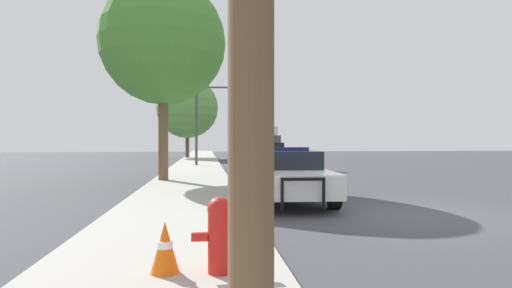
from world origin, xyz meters
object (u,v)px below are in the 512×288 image
object	(u,v)px
traffic_light	(223,108)
car_background_distant	(244,149)
box_truck	(265,140)
tree_sidewalk_near	(163,43)
tree_sidewalk_far	(187,108)
car_background_oncoming	(274,150)
traffic_cone	(165,247)
fire_hydrant	(219,232)
police_car	(285,173)

from	to	relation	value
traffic_light	car_background_distant	world-z (taller)	traffic_light
box_truck	tree_sidewalk_near	size ratio (longest dim) A/B	1.05
box_truck	tree_sidewalk_far	bearing A→B (deg)	44.66
car_background_oncoming	traffic_cone	xyz separation A→B (m)	(-6.86, -32.36, -0.37)
traffic_light	tree_sidewalk_far	distance (m)	12.33
car_background_oncoming	box_truck	bearing A→B (deg)	-96.56
fire_hydrant	tree_sidewalk_far	xyz separation A→B (m)	(-1.80, 32.65, 4.13)
tree_sidewalk_near	traffic_cone	bearing A→B (deg)	-84.06
police_car	tree_sidewalk_far	world-z (taller)	tree_sidewalk_far
police_car	fire_hydrant	world-z (taller)	police_car
tree_sidewalk_near	traffic_cone	size ratio (longest dim) A/B	13.27
police_car	car_background_distant	world-z (taller)	police_car
tree_sidewalk_near	police_car	bearing A→B (deg)	-51.58
car_background_oncoming	tree_sidewalk_near	distance (m)	23.23
tree_sidewalk_near	car_background_oncoming	bearing A→B (deg)	69.40
car_background_oncoming	car_background_distant	world-z (taller)	car_background_oncoming
traffic_light	car_background_oncoming	world-z (taller)	traffic_light
police_car	car_background_oncoming	distance (m)	26.42
box_truck	traffic_cone	size ratio (longest dim) A/B	13.89
traffic_light	fire_hydrant	bearing A→B (deg)	-92.70
police_car	car_background_oncoming	xyz separation A→B (m)	(4.23, 26.08, 0.07)
fire_hydrant	car_background_distant	distance (m)	42.62
car_background_oncoming	traffic_cone	distance (m)	33.08
car_background_distant	traffic_cone	world-z (taller)	car_background_distant
car_background_distant	box_truck	distance (m)	3.22
traffic_cone	tree_sidewalk_near	bearing A→B (deg)	95.94
police_car	fire_hydrant	size ratio (longest dim) A/B	6.29
car_background_distant	traffic_cone	xyz separation A→B (m)	(-4.93, -42.32, -0.30)
car_background_distant	tree_sidewalk_far	world-z (taller)	tree_sidewalk_far
car_background_oncoming	traffic_cone	bearing A→B (deg)	74.22
car_background_oncoming	traffic_cone	size ratio (longest dim) A/B	7.46
tree_sidewalk_far	traffic_cone	distance (m)	32.87
box_truck	police_car	bearing A→B (deg)	84.35
police_car	tree_sidewalk_near	distance (m)	7.67
car_background_oncoming	box_truck	xyz separation A→B (m)	(0.38, 7.97, 0.94)
car_background_oncoming	traffic_cone	world-z (taller)	car_background_oncoming
car_background_oncoming	tree_sidewalk_far	bearing A→B (deg)	-5.29
fire_hydrant	car_background_distant	world-z (taller)	car_background_distant
car_background_oncoming	tree_sidewalk_far	xyz separation A→B (m)	(-8.06, 0.21, 3.92)
police_car	box_truck	world-z (taller)	box_truck
tree_sidewalk_far	traffic_light	bearing A→B (deg)	-76.94
fire_hydrant	tree_sidewalk_far	distance (m)	32.96
box_truck	traffic_cone	world-z (taller)	box_truck
car_background_oncoming	box_truck	size ratio (longest dim) A/B	0.54
police_car	box_truck	xyz separation A→B (m)	(4.61, 34.05, 1.01)
car_background_oncoming	car_background_distant	distance (m)	10.15
fire_hydrant	tree_sidewalk_near	size ratio (longest dim) A/B	0.11
police_car	traffic_cone	world-z (taller)	police_car
car_background_distant	tree_sidewalk_far	distance (m)	12.19
traffic_light	car_background_oncoming	bearing A→B (deg)	65.84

